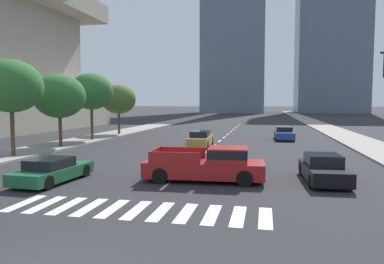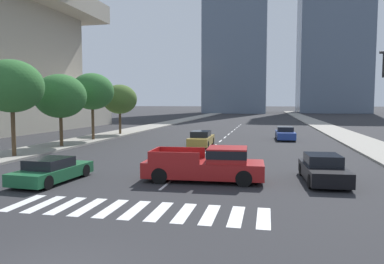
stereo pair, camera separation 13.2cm
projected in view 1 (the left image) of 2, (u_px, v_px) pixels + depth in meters
name	position (u px, v px, depth m)	size (l,w,h in m)	color
sidewalk_east	(362.00, 143.00, 34.30)	(4.00, 260.00, 0.15)	gray
sidewalk_west	(98.00, 137.00, 39.56)	(4.00, 260.00, 0.15)	gray
crosswalk_near	(137.00, 210.00, 12.96)	(9.45, 2.33, 0.01)	silver
lane_divider_center	(224.00, 137.00, 40.32)	(0.14, 50.00, 0.01)	silver
pickup_truck	(210.00, 165.00, 17.69)	(5.86, 2.36, 1.67)	maroon
sedan_blue_0	(284.00, 134.00, 37.70)	(1.94, 4.53, 1.34)	navy
sedan_green_1	(52.00, 171.00, 17.48)	(2.13, 4.50, 1.18)	#1E6038
sedan_black_2	(324.00, 169.00, 17.57)	(1.99, 4.45, 1.31)	black
sedan_gold_3	(201.00, 139.00, 31.94)	(1.83, 4.79, 1.36)	#B28E38
street_tree_nearest	(11.00, 86.00, 24.77)	(4.24, 4.24, 6.60)	#4C3823
street_tree_second	(59.00, 96.00, 30.62)	(4.34, 4.34, 6.07)	#4C3823
street_tree_third	(91.00, 92.00, 36.20)	(4.27, 4.27, 6.60)	#4C3823
street_tree_fourth	(119.00, 99.00, 42.97)	(4.05, 4.05, 5.80)	#4C3823
office_tower_left_skyline	(235.00, 18.00, 140.27)	(22.79, 28.24, 73.91)	slate
office_tower_center_skyline	(331.00, 12.00, 139.19)	(25.00, 23.85, 87.19)	slate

